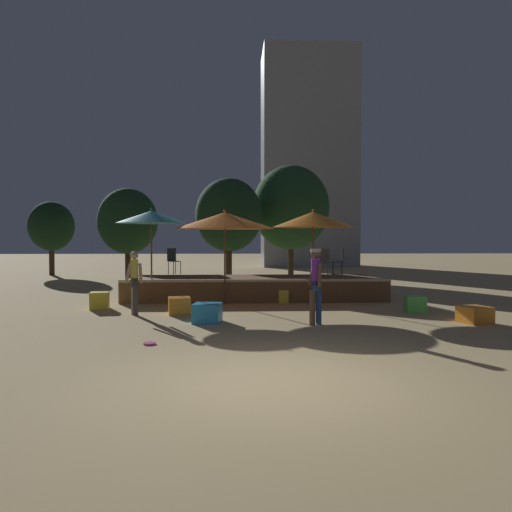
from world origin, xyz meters
TOP-DOWN VIEW (x-y plane):
  - ground_plane at (0.00, 0.00)m, footprint 120.00×120.00m
  - wooden_deck at (0.14, 9.90)m, footprint 8.26×3.19m
  - patio_umbrella_0 at (1.84, 8.23)m, footprint 2.45×2.45m
  - patio_umbrella_1 at (-3.03, 8.50)m, footprint 2.12×2.12m
  - patio_umbrella_2 at (-0.81, 8.21)m, footprint 2.98×2.98m
  - cube_seat_0 at (4.26, 6.28)m, footprint 0.55×0.55m
  - cube_seat_1 at (-1.96, 6.24)m, footprint 0.64×0.64m
  - cube_seat_2 at (5.03, 4.56)m, footprint 0.76×0.76m
  - cube_seat_3 at (-1.17, 4.93)m, footprint 0.70×0.70m
  - cube_seat_4 at (-4.27, 7.29)m, footprint 0.58×0.58m
  - cube_seat_5 at (0.94, 8.54)m, footprint 0.58×0.58m
  - person_0 at (-3.09, 6.16)m, footprint 0.45×0.29m
  - person_1 at (1.31, 4.51)m, footprint 0.29×0.49m
  - bistro_chair_0 at (3.04, 9.95)m, footprint 0.40×0.40m
  - bistro_chair_1 at (2.31, 9.12)m, footprint 0.44×0.45m
  - bistro_chair_2 at (-2.66, 10.74)m, footprint 0.48×0.48m
  - frisbee_disc at (-2.11, 2.53)m, footprint 0.23×0.23m
  - background_tree_0 at (-0.76, 15.94)m, footprint 3.02×3.02m
  - background_tree_1 at (-5.55, 17.23)m, footprint 2.82×2.82m
  - background_tree_2 at (-10.35, 20.67)m, footprint 2.40×2.40m
  - background_tree_3 at (2.31, 18.05)m, footprint 3.81×3.81m
  - distant_building at (4.88, 29.35)m, footprint 6.64×4.25m

SIDE VIEW (x-z plane):
  - ground_plane at x=0.00m, z-range 0.00..0.00m
  - frisbee_disc at x=-2.11m, z-range 0.00..0.03m
  - cube_seat_2 at x=5.03m, z-range 0.00..0.39m
  - cube_seat_5 at x=0.94m, z-range 0.00..0.39m
  - cube_seat_0 at x=4.26m, z-range 0.00..0.44m
  - cube_seat_1 at x=-1.96m, z-range 0.00..0.44m
  - cube_seat_3 at x=-1.17m, z-range 0.00..0.44m
  - cube_seat_4 at x=-4.27m, z-range 0.00..0.48m
  - wooden_deck at x=0.14m, z-range -0.04..0.69m
  - person_0 at x=-3.09m, z-range 0.05..1.69m
  - person_1 at x=1.31m, z-range 0.11..1.84m
  - bistro_chair_0 at x=3.04m, z-range 0.82..1.72m
  - bistro_chair_1 at x=2.31m, z-range 0.82..1.72m
  - bistro_chair_2 at x=-2.66m, z-range 0.82..1.72m
  - patio_umbrella_2 at x=-0.81m, z-range 1.08..3.91m
  - patio_umbrella_0 at x=1.84m, z-range 1.11..3.95m
  - patio_umbrella_1 at x=-3.03m, z-range 1.17..4.05m
  - background_tree_2 at x=-10.35m, z-range 0.65..4.61m
  - background_tree_1 at x=-5.55m, z-range 0.61..4.97m
  - background_tree_0 at x=-0.76m, z-range 0.68..5.39m
  - background_tree_3 at x=2.31m, z-range 0.70..6.32m
  - distant_building at x=4.88m, z-range 0.00..15.39m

